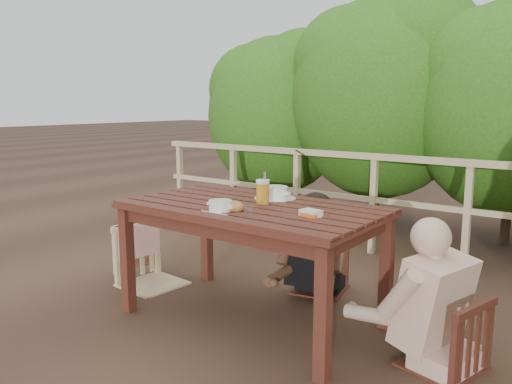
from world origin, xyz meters
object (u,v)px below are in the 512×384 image
Objects in this scene: bottle at (265,190)px; tumbler at (249,211)px; woman at (322,214)px; beer_glass at (263,193)px; bread_roll at (234,207)px; butter_tub at (311,214)px; soup_far at (275,193)px; table at (252,264)px; chair_right at (446,299)px; chair_far at (320,242)px; soup_near at (220,207)px; chair_left at (151,230)px; diner_right at (455,250)px.

tumbler is at bearing -72.20° from bottle.
woman is 6.99× the size of beer_glass.
bread_roll reaches higher than butter_tub.
butter_tub is at bearing -35.23° from soup_far.
butter_tub is at bearing 28.10° from tumbler.
chair_right is (1.29, 0.12, 0.01)m from table.
beer_glass is at bearing 112.43° from tumbler.
butter_tub is (0.41, -0.86, 0.20)m from woman.
table is 13.60× the size of butter_tub.
woman reaches higher than table.
chair_right is at bearing 18.47° from tumbler.
chair_far is 1.35m from chair_right.
chair_right is 1.45m from soup_near.
tumbler reaches higher than table.
chair_left reaches higher than table.
soup_near is 1.87× the size of bread_roll.
tumbler is 0.38m from butter_tub.
diner_right is 5.92× the size of bottle.
chair_far is at bearing 82.43° from table.
diner_right is 0.84m from butter_tub.
beer_glass reaches higher than table.
butter_tub reaches higher than table.
chair_far is 0.85m from beer_glass.
chair_left is 0.75× the size of woman.
chair_right is at bearing 2.04° from beer_glass.
table is 0.78m from chair_far.
woman is 1.10m from soup_near.
chair_left is 1.14m from soup_near.
tumbler is at bearing -13.04° from bread_roll.
chair_far is at bearing 84.87° from beer_glass.
butter_tub is at bearing 103.16° from woman.
bottle is 3.12× the size of tumbler.
bottle is (-1.21, -0.07, 0.51)m from chair_right.
bread_roll is (-1.26, -0.34, 0.43)m from chair_right.
bread_roll reaches higher than table.
chair_far is at bearing 82.42° from soup_near.
soup_far is 0.23m from beer_glass.
bottle is at bearing 107.75° from diner_right.
tumbler is (0.21, 0.03, -0.00)m from soup_near.
bottle is at bearing 107.80° from tumbler.
soup_far is 0.27m from bottle.
diner_right reaches higher than bread_roll.
diner_right is 4.65× the size of soup_far.
diner_right is at bearing -7.50° from soup_far.
tumbler is (0.15, -0.03, -0.00)m from bread_roll.
chair_left reaches higher than soup_far.
chair_far is 10.65× the size of tumbler.
chair_left is at bearing -174.54° from butter_tub.
chair_right is 0.58× the size of diner_right.
bottle reaches higher than soup_near.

